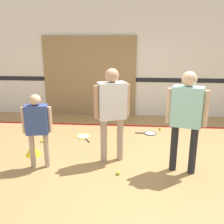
# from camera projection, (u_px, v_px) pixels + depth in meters

# --- Properties ---
(ground_plane) EXTENTS (16.00, 16.00, 0.00)m
(ground_plane) POSITION_uv_depth(u_px,v_px,m) (120.00, 160.00, 4.52)
(ground_plane) COLOR #A87F4C
(wall_back) EXTENTS (16.00, 0.07, 3.20)m
(wall_back) POSITION_uv_depth(u_px,v_px,m) (126.00, 59.00, 6.81)
(wall_back) COLOR silver
(wall_back) RESTS_ON ground_plane
(wall_panel) EXTENTS (2.58, 0.05, 2.21)m
(wall_panel) POSITION_uv_depth(u_px,v_px,m) (90.00, 77.00, 6.97)
(wall_panel) COLOR #93754C
(wall_panel) RESTS_ON ground_plane
(floor_stripe) EXTENTS (14.40, 0.10, 0.01)m
(floor_stripe) POSITION_uv_depth(u_px,v_px,m) (124.00, 125.00, 6.32)
(floor_stripe) COLOR red
(floor_stripe) RESTS_ON ground_plane
(person_instructor) EXTENTS (0.59, 0.40, 1.65)m
(person_instructor) POSITION_uv_depth(u_px,v_px,m) (112.00, 106.00, 4.22)
(person_instructor) COLOR tan
(person_instructor) RESTS_ON ground_plane
(person_student_left) EXTENTS (0.47, 0.26, 1.27)m
(person_student_left) POSITION_uv_depth(u_px,v_px,m) (37.00, 123.00, 4.05)
(person_student_left) COLOR tan
(person_student_left) RESTS_ON ground_plane
(person_student_right) EXTENTS (0.60, 0.37, 1.64)m
(person_student_right) POSITION_uv_depth(u_px,v_px,m) (187.00, 112.00, 3.85)
(person_student_right) COLOR #232328
(person_student_right) RESTS_ON ground_plane
(racket_spare_on_floor) EXTENTS (0.50, 0.29, 0.03)m
(racket_spare_on_floor) POSITION_uv_depth(u_px,v_px,m) (149.00, 133.00, 5.77)
(racket_spare_on_floor) COLOR #28282D
(racket_spare_on_floor) RESTS_ON ground_plane
(racket_second_spare) EXTENTS (0.42, 0.55, 0.03)m
(racket_second_spare) POSITION_uv_depth(u_px,v_px,m) (84.00, 137.00, 5.57)
(racket_second_spare) COLOR #C6D838
(racket_second_spare) RESTS_ON ground_plane
(tennis_ball_near_instructor) EXTENTS (0.07, 0.07, 0.07)m
(tennis_ball_near_instructor) POSITION_uv_depth(u_px,v_px,m) (118.00, 173.00, 4.01)
(tennis_ball_near_instructor) COLOR #CCE038
(tennis_ball_near_instructor) RESTS_ON ground_plane
(tennis_ball_by_spare_racket) EXTENTS (0.07, 0.07, 0.07)m
(tennis_ball_by_spare_racket) POSITION_uv_depth(u_px,v_px,m) (160.00, 129.00, 6.01)
(tennis_ball_by_spare_racket) COLOR #CCE038
(tennis_ball_by_spare_racket) RESTS_ON ground_plane
(tennis_ball_stray_left) EXTENTS (0.07, 0.07, 0.07)m
(tennis_ball_stray_left) POSITION_uv_depth(u_px,v_px,m) (42.00, 141.00, 5.28)
(tennis_ball_stray_left) COLOR #CCE038
(tennis_ball_stray_left) RESTS_ON ground_plane
(training_cone) EXTENTS (0.28, 0.28, 0.22)m
(training_cone) POSITION_uv_depth(u_px,v_px,m) (33.00, 149.00, 4.67)
(training_cone) COLOR yellow
(training_cone) RESTS_ON ground_plane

